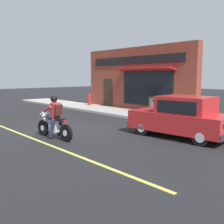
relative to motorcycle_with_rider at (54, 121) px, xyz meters
name	(u,v)px	position (x,y,z in m)	size (l,w,h in m)	color
ground_plane	(65,130)	(1.18, 1.17, -0.68)	(80.00, 80.00, 0.00)	black
sidewalk_curb	(111,111)	(6.61, 4.17, -0.61)	(2.60, 22.00, 0.14)	#ADAAA3
storefront_building	(136,79)	(8.14, 3.38, 1.43)	(1.25, 9.17, 4.20)	brown
motorcycle_with_rider	(54,121)	(0.00, 0.00, 0.00)	(0.61, 2.02, 1.62)	black
car_hatchback	(181,117)	(3.66, -3.02, 0.09)	(1.94, 3.90, 1.57)	black
traffic_cone	(180,112)	(7.15, -0.71, -0.25)	(0.36, 0.36, 0.60)	black
trash_bin	(153,104)	(7.50, 1.42, -0.04)	(0.56, 0.56, 0.98)	#514C47
fire_hydrant	(89,99)	(7.22, 7.32, -0.11)	(0.36, 0.24, 0.88)	red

